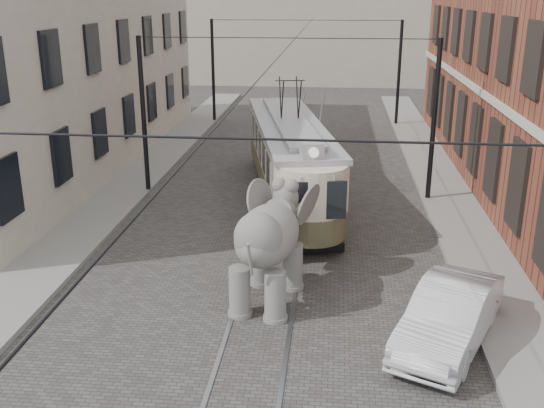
# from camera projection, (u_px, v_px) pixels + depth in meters

# --- Properties ---
(ground) EXTENTS (120.00, 120.00, 0.00)m
(ground) POSITION_uv_depth(u_px,v_px,m) (275.00, 260.00, 18.64)
(ground) COLOR #454240
(tram_rails) EXTENTS (1.54, 80.00, 0.02)m
(tram_rails) POSITION_uv_depth(u_px,v_px,m) (275.00, 259.00, 18.63)
(tram_rails) COLOR slate
(tram_rails) RESTS_ON ground
(sidewalk_right) EXTENTS (2.00, 60.00, 0.15)m
(sidewalk_right) POSITION_uv_depth(u_px,v_px,m) (483.00, 266.00, 18.05)
(sidewalk_right) COLOR slate
(sidewalk_right) RESTS_ON ground
(sidewalk_left) EXTENTS (2.00, 60.00, 0.15)m
(sidewalk_left) POSITION_uv_depth(u_px,v_px,m) (64.00, 249.00, 19.23)
(sidewalk_left) COLOR slate
(sidewalk_left) RESTS_ON ground
(stucco_building) EXTENTS (7.00, 24.00, 10.00)m
(stucco_building) POSITION_uv_depth(u_px,v_px,m) (47.00, 52.00, 27.48)
(stucco_building) COLOR #A09584
(stucco_building) RESTS_ON ground
(catenary) EXTENTS (11.00, 30.20, 6.00)m
(catenary) POSITION_uv_depth(u_px,v_px,m) (283.00, 125.00, 22.40)
(catenary) COLOR black
(catenary) RESTS_ON ground
(tram) EXTENTS (4.55, 11.60, 4.51)m
(tram) POSITION_uv_depth(u_px,v_px,m) (290.00, 140.00, 23.49)
(tram) COLOR beige
(tram) RESTS_ON ground
(elephant) EXTENTS (3.26, 4.94, 2.80)m
(elephant) POSITION_uv_depth(u_px,v_px,m) (267.00, 250.00, 15.73)
(elephant) COLOR #5D5B56
(elephant) RESTS_ON ground
(parked_car) EXTENTS (3.15, 4.50, 1.41)m
(parked_car) POSITION_uv_depth(u_px,v_px,m) (449.00, 316.00, 14.00)
(parked_car) COLOR #B3B2B7
(parked_car) RESTS_ON ground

